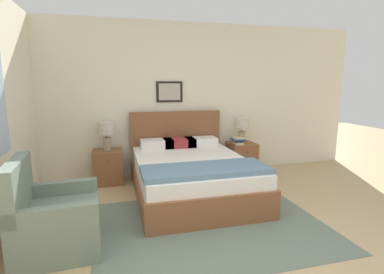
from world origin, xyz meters
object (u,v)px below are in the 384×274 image
Objects in this scene: bed at (191,174)px; table_lamp_by_door at (242,126)px; nightstand_near_window at (108,167)px; armchair at (53,220)px; table_lamp_near_window at (106,132)px; nightstand_by_door at (242,157)px.

bed is 1.52m from table_lamp_by_door.
armchair is at bearing -104.47° from nightstand_near_window.
table_lamp_by_door reaches higher than armchair.
bed is 1.97m from armchair.
table_lamp_near_window is (-0.00, 0.01, 0.57)m from nightstand_near_window.
table_lamp_by_door reaches higher than nightstand_by_door.
nightstand_by_door is (1.16, 0.82, -0.03)m from bed.
table_lamp_by_door is at bearing 35.87° from bed.
nightstand_by_door is (2.31, 0.00, 0.00)m from nightstand_near_window.
table_lamp_near_window is at bearing 179.68° from nightstand_by_door.
bed is 4.02× the size of nightstand_by_door.
armchair is 2.02× the size of table_lamp_by_door.
table_lamp_near_window is at bearing 161.96° from armchair.
nightstand_by_door is 1.19× the size of table_lamp_near_window.
table_lamp_by_door is at bearing 0.32° from nightstand_near_window.
bed reaches higher than table_lamp_near_window.
bed reaches higher than armchair.
bed is at bearing 119.61° from armchair.
armchair is 1.70× the size of nightstand_near_window.
nightstand_near_window is (-1.16, 0.82, -0.03)m from bed.
table_lamp_near_window and table_lamp_by_door have the same top height.
nightstand_near_window is 0.57m from table_lamp_near_window.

